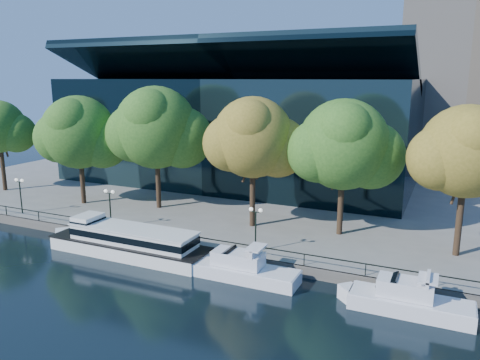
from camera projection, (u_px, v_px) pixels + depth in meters
The scene contains 15 objects.
ground at pixel (133, 261), 42.23m from camera, with size 160.00×160.00×0.00m, color black.
promenade at pixel (274, 178), 74.43m from camera, with size 90.00×67.08×1.00m.
railing at pixel (153, 230), 44.70m from camera, with size 88.20×0.08×0.99m.
convention_building at pixel (239, 130), 70.26m from camera, with size 50.00×24.57×21.43m.
tour_boat at pixel (125, 240), 43.56m from camera, with size 17.42×3.89×3.31m.
cruiser_near at pixel (239, 268), 38.45m from camera, with size 10.30×2.65×2.98m.
cruiser_far at pixel (405, 299), 32.92m from camera, with size 9.40×2.60×3.07m.
tree_1 at pixel (80, 134), 55.98m from camera, with size 10.96×8.98×13.17m.
tree_2 at pixel (157, 129), 53.84m from camera, with size 11.91×9.77×14.33m.
tree_3 at pixel (254, 139), 47.03m from camera, with size 10.30×8.44×13.43m.
tree_4 at pixel (345, 147), 44.53m from camera, with size 10.91×8.95×13.33m.
tree_5 at pixel (468, 154), 38.96m from camera, with size 9.83×8.06×13.11m.
lamp_0 at pixel (20, 188), 53.07m from camera, with size 1.26×0.36×4.03m.
lamp_1 at pixel (110, 200), 47.85m from camera, with size 1.26×0.36×4.03m.
lamp_2 at pixel (256, 219), 41.27m from camera, with size 1.26×0.36×4.03m.
Camera 1 is at (25.29, -32.05, 16.24)m, focal length 35.00 mm.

